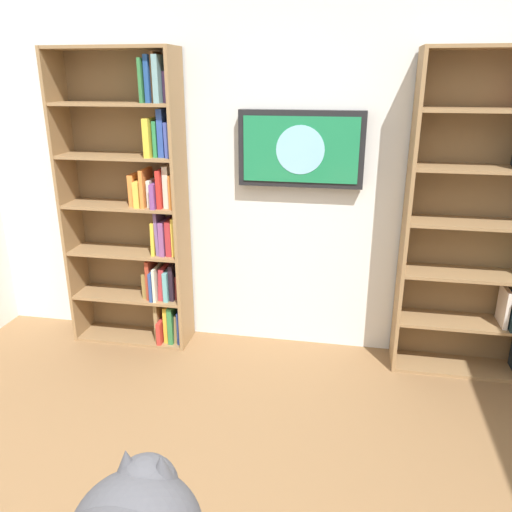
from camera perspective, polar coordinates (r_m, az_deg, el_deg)
The scene contains 4 objects.
wall_back at distance 3.34m, azimuth 4.71°, elevation 11.61°, with size 4.52×0.06×2.70m, color silver.
bookshelf_left at distance 3.34m, azimuth 26.04°, elevation 3.97°, with size 0.91×0.28×1.96m.
bookshelf_right at distance 3.51m, azimuth -12.93°, elevation 5.15°, with size 0.82×0.28×1.98m.
wall_mounted_tv at distance 3.25m, azimuth 5.05°, elevation 11.85°, with size 0.79×0.07×0.47m.
Camera 1 is at (-0.34, 1.06, 1.80)m, focal length 35.64 mm.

